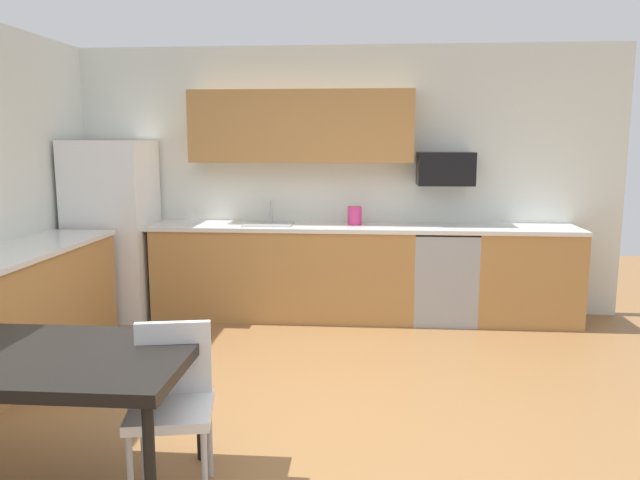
{
  "coord_description": "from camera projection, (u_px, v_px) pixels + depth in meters",
  "views": [
    {
      "loc": [
        0.37,
        -3.66,
        1.76
      ],
      "look_at": [
        0.0,
        1.0,
        1.0
      ],
      "focal_mm": 34.32,
      "sensor_mm": 36.0,
      "label": 1
    }
  ],
  "objects": [
    {
      "name": "ground_plane",
      "position": [
        308.0,
        419.0,
        3.91
      ],
      "size": [
        12.0,
        12.0,
        0.0
      ],
      "primitive_type": "plane",
      "color": "olive"
    },
    {
      "name": "wall_back",
      "position": [
        333.0,
        181.0,
        6.3
      ],
      "size": [
        5.8,
        0.1,
        2.7
      ],
      "primitive_type": "cube",
      "color": "silver",
      "rests_on": "ground"
    },
    {
      "name": "cabinet_run_back",
      "position": [
        284.0,
        273.0,
        6.14
      ],
      "size": [
        2.56,
        0.6,
        0.9
      ],
      "primitive_type": "cube",
      "color": "#AD7A42",
      "rests_on": "ground"
    },
    {
      "name": "cabinet_run_back_right",
      "position": [
        525.0,
        277.0,
        5.95
      ],
      "size": [
        0.99,
        0.6,
        0.9
      ],
      "primitive_type": "cube",
      "color": "#AD7A42",
      "rests_on": "ground"
    },
    {
      "name": "cabinet_run_left",
      "position": [
        27.0,
        309.0,
        4.81
      ],
      "size": [
        0.6,
        2.0,
        0.9
      ],
      "primitive_type": "cube",
      "color": "#AD7A42",
      "rests_on": "ground"
    },
    {
      "name": "countertop_back",
      "position": [
        330.0,
        227.0,
        6.03
      ],
      "size": [
        4.8,
        0.64,
        0.04
      ],
      "primitive_type": "cube",
      "color": "silver",
      "rests_on": "cabinet_run_back"
    },
    {
      "name": "countertop_left",
      "position": [
        22.0,
        251.0,
        4.73
      ],
      "size": [
        0.64,
        2.0,
        0.04
      ],
      "primitive_type": "cube",
      "color": "silver",
      "rests_on": "cabinet_run_left"
    },
    {
      "name": "upper_cabinets_back",
      "position": [
        301.0,
        127.0,
        6.02
      ],
      "size": [
        2.2,
        0.34,
        0.7
      ],
      "primitive_type": "cube",
      "color": "#AD7A42"
    },
    {
      "name": "refrigerator",
      "position": [
        113.0,
        229.0,
        6.13
      ],
      "size": [
        0.76,
        0.7,
        1.77
      ],
      "primitive_type": "cube",
      "color": "white",
      "rests_on": "ground"
    },
    {
      "name": "oven_range",
      "position": [
        443.0,
        275.0,
        6.02
      ],
      "size": [
        0.6,
        0.6,
        0.91
      ],
      "color": "#999BA0",
      "rests_on": "ground"
    },
    {
      "name": "microwave",
      "position": [
        445.0,
        169.0,
        5.95
      ],
      "size": [
        0.54,
        0.36,
        0.32
      ],
      "primitive_type": "cube",
      "color": "black"
    },
    {
      "name": "sink_basin",
      "position": [
        269.0,
        230.0,
        6.08
      ],
      "size": [
        0.48,
        0.4,
        0.14
      ],
      "primitive_type": "cube",
      "color": "#A5A8AD",
      "rests_on": "countertop_back"
    },
    {
      "name": "sink_faucet",
      "position": [
        271.0,
        212.0,
        6.23
      ],
      "size": [
        0.02,
        0.02,
        0.24
      ],
      "primitive_type": "cylinder",
      "color": "#B2B5BA",
      "rests_on": "countertop_back"
    },
    {
      "name": "dining_table",
      "position": [
        48.0,
        365.0,
        2.98
      ],
      "size": [
        1.4,
        0.9,
        0.74
      ],
      "color": "black",
      "rests_on": "ground"
    },
    {
      "name": "chair_near_table",
      "position": [
        172.0,
        395.0,
        3.05
      ],
      "size": [
        0.47,
        0.47,
        0.85
      ],
      "color": "white",
      "rests_on": "ground"
    },
    {
      "name": "kettle",
      "position": [
        355.0,
        217.0,
        6.04
      ],
      "size": [
        0.14,
        0.14,
        0.2
      ],
      "primitive_type": "cylinder",
      "color": "#CC3372",
      "rests_on": "countertop_back"
    }
  ]
}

